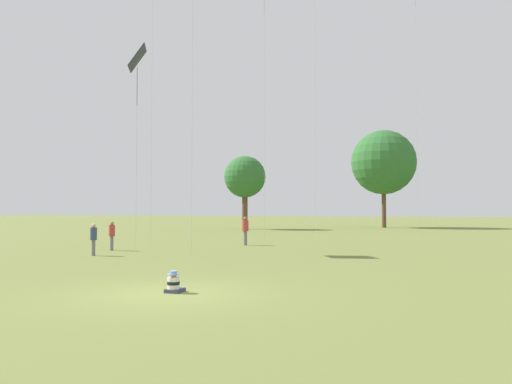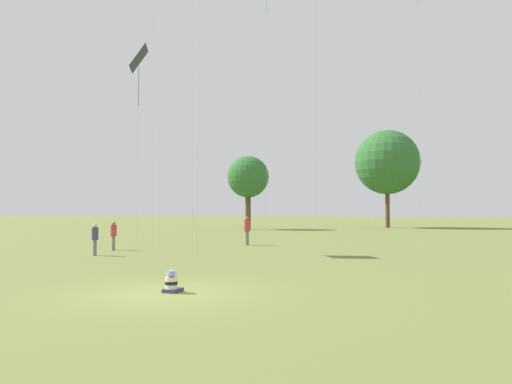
{
  "view_description": "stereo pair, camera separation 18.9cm",
  "coord_description": "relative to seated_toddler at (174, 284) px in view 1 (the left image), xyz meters",
  "views": [
    {
      "loc": [
        6.62,
        -11.5,
        2.2
      ],
      "look_at": [
        0.01,
        6.71,
        2.88
      ],
      "focal_mm": 35.0,
      "sensor_mm": 36.0,
      "label": 1
    },
    {
      "loc": [
        6.8,
        -11.43,
        2.2
      ],
      "look_at": [
        0.01,
        6.71,
        2.88
      ],
      "focal_mm": 35.0,
      "sensor_mm": 36.0,
      "label": 2
    }
  ],
  "objects": [
    {
      "name": "kite_1",
      "position": [
        -8.31,
        10.77,
        9.86
      ],
      "size": [
        1.46,
        1.73,
        10.89
      ],
      "rotation": [
        0.0,
        0.0,
        4.42
      ],
      "color": "#1E2328",
      "rests_on": "ground"
    },
    {
      "name": "seated_toddler",
      "position": [
        0.0,
        0.0,
        0.0
      ],
      "size": [
        0.41,
        0.51,
        0.58
      ],
      "rotation": [
        0.0,
        0.0,
        0.01
      ],
      "color": "#383D56",
      "rests_on": "ground"
    },
    {
      "name": "person_standing_2",
      "position": [
        -9.88,
        10.86,
        0.7
      ],
      "size": [
        0.46,
        0.46,
        1.57
      ],
      "rotation": [
        0.0,
        0.0,
        5.52
      ],
      "color": "slate",
      "rests_on": "ground"
    },
    {
      "name": "person_standing_1",
      "position": [
        -8.85,
        8.02,
        0.67
      ],
      "size": [
        0.44,
        0.44,
        1.53
      ],
      "rotation": [
        0.0,
        0.0,
        0.85
      ],
      "color": "slate",
      "rests_on": "ground"
    },
    {
      "name": "person_standing_0",
      "position": [
        -4.55,
        16.98,
        0.81
      ],
      "size": [
        0.55,
        0.55,
        1.76
      ],
      "rotation": [
        0.0,
        0.0,
        4.15
      ],
      "color": "slate",
      "rests_on": "ground"
    },
    {
      "name": "ground_plane",
      "position": [
        -0.04,
        -0.25,
        -0.24
      ],
      "size": [
        300.0,
        300.0,
        0.0
      ],
      "primitive_type": "plane",
      "color": "olive"
    },
    {
      "name": "distant_tree_0",
      "position": [
        -13.73,
        40.52,
        5.6
      ],
      "size": [
        4.69,
        4.69,
        8.25
      ],
      "color": "brown",
      "rests_on": "ground"
    },
    {
      "name": "distant_tree_1",
      "position": [
        0.5,
        50.79,
        7.74
      ],
      "size": [
        7.87,
        7.87,
        11.93
      ],
      "color": "brown",
      "rests_on": "ground"
    }
  ]
}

